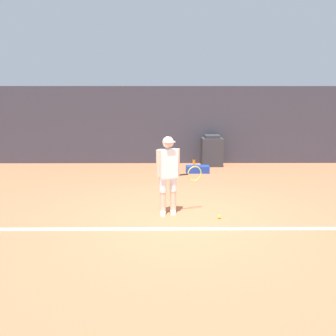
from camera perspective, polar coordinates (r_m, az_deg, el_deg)
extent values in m
plane|color=#B76642|center=(6.47, 2.60, -8.63)|extent=(24.00, 24.00, 0.00)
cube|color=#383842|center=(11.42, 1.30, 7.42)|extent=(24.00, 0.10, 2.65)
cube|color=white|center=(5.94, 2.88, -10.56)|extent=(21.60, 0.10, 0.01)
cylinder|color=beige|center=(6.54, -0.90, -6.19)|extent=(0.12, 0.12, 0.47)
cylinder|color=white|center=(6.43, -0.91, -3.00)|extent=(0.14, 0.14, 0.29)
cube|color=white|center=(6.61, -0.89, -7.79)|extent=(0.10, 0.24, 0.08)
cylinder|color=beige|center=(6.61, 0.91, -5.98)|extent=(0.12, 0.12, 0.47)
cylinder|color=white|center=(6.50, 0.92, -2.82)|extent=(0.14, 0.14, 0.29)
cube|color=white|center=(6.68, 0.90, -7.57)|extent=(0.10, 0.24, 0.08)
cube|color=white|center=(6.37, 0.01, 0.77)|extent=(0.39, 0.30, 0.56)
sphere|color=beige|center=(6.30, 0.01, 4.51)|extent=(0.22, 0.22, 0.22)
cube|color=white|center=(6.20, 0.33, 4.57)|extent=(0.21, 0.17, 0.02)
cylinder|color=beige|center=(6.30, -1.67, 0.79)|extent=(0.09, 0.09, 0.53)
cylinder|color=beige|center=(6.43, 1.66, 1.04)|extent=(0.09, 0.09, 0.53)
cylinder|color=black|center=(6.53, 2.57, -1.16)|extent=(0.23, 0.11, 0.03)
torus|color=yellow|center=(6.64, 4.64, -0.97)|extent=(0.30, 0.13, 0.31)
sphere|color=#D1E533|center=(6.49, 8.95, -8.39)|extent=(0.07, 0.07, 0.07)
cube|color=#333338|center=(11.22, 7.62, 2.82)|extent=(0.70, 0.64, 0.94)
cube|color=#333338|center=(11.14, 7.70, 5.47)|extent=(0.49, 0.45, 0.10)
cube|color=#1E3D99|center=(10.16, 5.16, -0.22)|extent=(0.71, 0.33, 0.21)
cylinder|color=orange|center=(11.23, 4.54, 0.96)|extent=(0.09, 0.09, 0.20)
cylinder|color=black|center=(11.20, 4.55, 1.52)|extent=(0.05, 0.05, 0.02)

